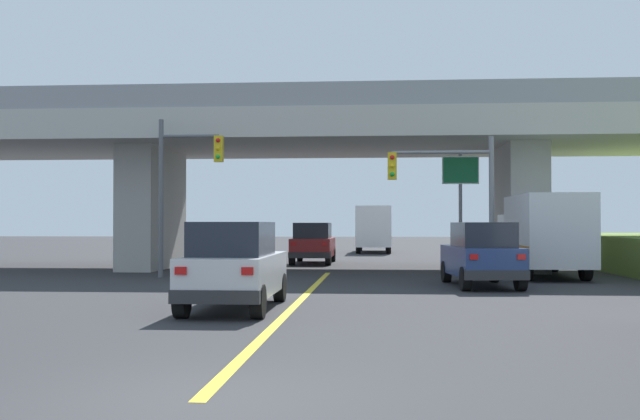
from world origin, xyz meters
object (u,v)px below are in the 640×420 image
Objects in this scene: suv_crossing at (481,254)px; box_truck at (543,234)px; suv_lead at (235,266)px; sedan_oncoming at (313,243)px; highway_sign at (460,185)px; semi_truck_distant at (374,228)px; traffic_signal_farside at (181,178)px; traffic_signal_nearside at (453,186)px.

box_truck reaches higher than suv_crossing.
suv_lead and sedan_oncoming have the same top height.
highway_sign is (6.54, -6.59, 2.54)m from sedan_oncoming.
suv_crossing is 0.96× the size of sedan_oncoming.
semi_truck_distant is at bearing 99.74° from highway_sign.
highway_sign is 0.65× the size of semi_truck_distant.
semi_truck_distant is at bearing 78.65° from sedan_oncoming.
box_truck is at bearing 50.80° from suv_lead.
suv_lead is 11.13m from traffic_signal_farside.
semi_truck_distant is at bearing 92.53° from suv_crossing.
suv_crossing is 0.91× the size of traffic_signal_nearside.
sedan_oncoming is at bearing 68.37° from traffic_signal_farside.
traffic_signal_farside reaches higher than traffic_signal_nearside.
highway_sign is 21.51m from semi_truck_distant.
sedan_oncoming is at bearing 134.77° from highway_sign.
suv_lead is 0.92× the size of traffic_signal_nearside.
semi_truck_distant is (-2.94, 25.11, -1.64)m from traffic_signal_nearside.
box_truck reaches higher than sedan_oncoming.
sedan_oncoming is 0.64× the size of semi_truck_distant.
sedan_oncoming is (-9.39, 8.58, -0.58)m from box_truck.
suv_lead is 0.62× the size of semi_truck_distant.
traffic_signal_farside reaches higher than suv_crossing.
traffic_signal_nearside reaches higher than suv_lead.
traffic_signal_nearside is 0.86× the size of traffic_signal_farside.
traffic_signal_farside is at bearing -161.45° from highway_sign.
box_truck is 24.00m from semi_truck_distant.
traffic_signal_nearside is 9.89m from traffic_signal_farside.
suv_lead is at bearing -129.20° from box_truck.
suv_lead is 15.34m from highway_sign.
sedan_oncoming is at bearing -101.35° from semi_truck_distant.
suv_lead and suv_crossing have the same top height.
sedan_oncoming is at bearing 137.56° from box_truck.
traffic_signal_farside is 11.14m from highway_sign.
traffic_signal_farside is at bearing -105.71° from semi_truck_distant.
suv_lead is 20.20m from sedan_oncoming.
traffic_signal_nearside is at bearing -61.08° from sedan_oncoming.
traffic_signal_nearside is (5.85, -10.59, 2.28)m from sedan_oncoming.
highway_sign is (6.62, 13.60, 2.54)m from suv_lead.
semi_truck_distant is at bearing 105.66° from box_truck.
traffic_signal_farside is at bearing 158.18° from suv_crossing.
highway_sign is at bearing -45.23° from sedan_oncoming.
highway_sign is at bearing 80.26° from traffic_signal_nearside.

